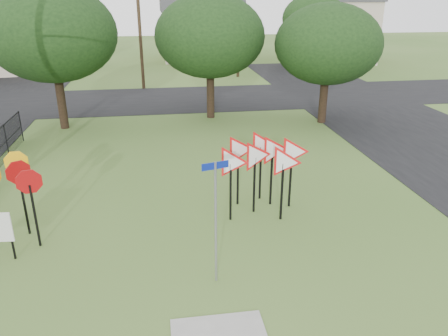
# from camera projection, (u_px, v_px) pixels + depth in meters

# --- Properties ---
(ground) EXTENTS (140.00, 140.00, 0.00)m
(ground) POSITION_uv_depth(u_px,v_px,m) (206.00, 269.00, 11.38)
(ground) COLOR #3B5C22
(street_right) EXTENTS (8.00, 50.00, 0.02)m
(street_right) POSITION_uv_depth(u_px,v_px,m) (417.00, 135.00, 22.25)
(street_right) COLOR black
(street_right) RESTS_ON ground
(street_far) EXTENTS (60.00, 8.00, 0.02)m
(street_far) POSITION_uv_depth(u_px,v_px,m) (173.00, 99.00, 29.74)
(street_far) COLOR black
(street_far) RESTS_ON ground
(curb_pad) EXTENTS (2.00, 1.20, 0.02)m
(curb_pad) POSITION_uv_depth(u_px,v_px,m) (219.00, 335.00, 9.17)
(curb_pad) COLOR gray
(curb_pad) RESTS_ON ground
(street_name_sign) EXTENTS (0.64, 0.19, 3.17)m
(street_name_sign) POSITION_uv_depth(u_px,v_px,m) (216.00, 216.00, 10.27)
(street_name_sign) COLOR gray
(street_name_sign) RESTS_ON ground
(stop_sign_cluster) EXTENTS (1.70, 1.76, 2.35)m
(stop_sign_cluster) POSITION_uv_depth(u_px,v_px,m) (15.00, 181.00, 12.36)
(stop_sign_cluster) COLOR black
(stop_sign_cluster) RESTS_ON ground
(yield_sign_cluster) EXTENTS (3.19, 1.94, 2.50)m
(yield_sign_cluster) POSITION_uv_depth(u_px,v_px,m) (262.00, 157.00, 13.91)
(yield_sign_cluster) COLOR black
(yield_sign_cluster) RESTS_ON ground
(far_pole_a) EXTENTS (1.40, 0.24, 9.00)m
(far_pole_a) POSITION_uv_depth(u_px,v_px,m) (140.00, 25.00, 31.43)
(far_pole_a) COLOR #41301E
(far_pole_a) RESTS_ON ground
(far_pole_b) EXTENTS (1.40, 0.24, 8.50)m
(far_pole_b) POSITION_uv_depth(u_px,v_px,m) (238.00, 24.00, 36.32)
(far_pole_b) COLOR #41301E
(far_pole_b) RESTS_ON ground
(far_pole_c) EXTENTS (1.40, 0.24, 9.00)m
(far_pole_c) POSITION_uv_depth(u_px,v_px,m) (43.00, 21.00, 35.81)
(far_pole_c) COLOR #41301E
(far_pole_c) RESTS_ON ground
(house_left) EXTENTS (10.58, 8.88, 7.20)m
(house_left) POSITION_uv_depth(u_px,v_px,m) (8.00, 30.00, 39.26)
(house_left) COLOR beige
(house_left) RESTS_ON ground
(house_mid) EXTENTS (8.40, 8.40, 6.20)m
(house_mid) POSITION_uv_depth(u_px,v_px,m) (200.00, 29.00, 47.50)
(house_mid) COLOR beige
(house_mid) RESTS_ON ground
(house_right) EXTENTS (8.30, 8.30, 7.20)m
(house_right) POSITION_uv_depth(u_px,v_px,m) (337.00, 25.00, 45.62)
(house_right) COLOR beige
(house_right) RESTS_ON ground
(tree_near_left) EXTENTS (6.40, 6.40, 7.27)m
(tree_near_left) POSITION_uv_depth(u_px,v_px,m) (52.00, 34.00, 21.59)
(tree_near_left) COLOR black
(tree_near_left) RESTS_ON ground
(tree_near_mid) EXTENTS (6.00, 6.00, 6.80)m
(tree_near_mid) POSITION_uv_depth(u_px,v_px,m) (210.00, 36.00, 23.75)
(tree_near_mid) COLOR black
(tree_near_mid) RESTS_ON ground
(tree_near_right) EXTENTS (5.60, 5.60, 6.33)m
(tree_near_right) POSITION_uv_depth(u_px,v_px,m) (328.00, 44.00, 22.88)
(tree_near_right) COLOR black
(tree_near_right) RESTS_ON ground
(tree_far_right) EXTENTS (6.00, 6.00, 6.80)m
(tree_far_right) POSITION_uv_depth(u_px,v_px,m) (314.00, 19.00, 41.05)
(tree_far_right) COLOR black
(tree_far_right) RESTS_ON ground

